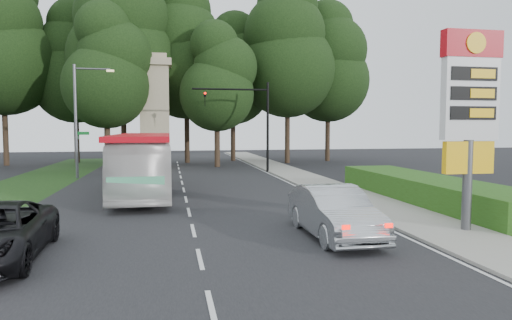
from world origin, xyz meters
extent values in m
plane|color=black|center=(0.00, 0.00, 0.00)|extent=(120.00, 120.00, 0.00)
cube|color=black|center=(0.00, 12.00, 0.01)|extent=(14.00, 80.00, 0.02)
cube|color=gray|center=(8.50, 12.00, 0.06)|extent=(3.00, 80.00, 0.12)
cube|color=#193814|center=(-9.50, 18.00, 0.01)|extent=(5.00, 50.00, 0.02)
cube|color=#264913|center=(11.50, 8.00, 0.60)|extent=(3.00, 14.00, 1.20)
cylinder|color=#59595E|center=(9.20, 2.00, 1.60)|extent=(0.32, 0.32, 3.20)
cube|color=yellow|center=(9.20, 2.00, 2.60)|extent=(1.80, 0.25, 1.10)
cube|color=silver|center=(9.20, 2.00, 4.60)|extent=(2.00, 0.35, 2.80)
cube|color=#BB0915|center=(9.20, 2.00, 6.40)|extent=(2.10, 0.40, 0.90)
cylinder|color=yellow|center=(9.20, 1.78, 6.40)|extent=(0.70, 0.05, 0.70)
cube|color=black|center=(9.20, 1.81, 5.40)|extent=(1.70, 0.04, 0.45)
cube|color=black|center=(9.20, 1.81, 4.75)|extent=(1.70, 0.04, 0.45)
cube|color=black|center=(9.20, 1.81, 4.10)|extent=(1.70, 0.04, 0.45)
cylinder|color=black|center=(7.00, 24.00, 3.60)|extent=(0.20, 0.20, 7.20)
cylinder|color=black|center=(4.00, 24.00, 6.60)|extent=(6.00, 0.14, 0.14)
imported|color=black|center=(2.00, 24.00, 6.35)|extent=(0.18, 0.22, 1.10)
sphere|color=#FF0C05|center=(2.00, 23.85, 6.25)|extent=(0.18, 0.18, 0.18)
cylinder|color=#59595E|center=(-7.20, 22.00, 4.00)|extent=(0.20, 0.20, 8.00)
cylinder|color=#59595E|center=(-6.00, 22.00, 7.70)|extent=(2.40, 0.12, 0.12)
cube|color=#FFE599|center=(-4.80, 22.00, 7.60)|extent=(0.50, 0.22, 0.14)
cube|color=#0C591E|center=(-6.75, 22.00, 3.20)|extent=(0.85, 0.04, 0.22)
cube|color=#0C591E|center=(-7.20, 22.45, 2.90)|extent=(0.04, 0.85, 0.22)
cube|color=tan|center=(-2.00, 30.00, 4.50)|extent=(2.50, 2.50, 9.00)
cube|color=tan|center=(-2.00, 30.00, 9.30)|extent=(3.00, 3.00, 0.60)
cube|color=tan|center=(-2.00, 30.00, 9.80)|extent=(2.20, 2.20, 0.50)
cylinder|color=#2D2116|center=(-16.00, 35.00, 3.15)|extent=(0.50, 0.50, 6.30)
sphere|color=black|center=(-16.00, 35.00, 9.62)|extent=(9.80, 9.80, 9.80)
sphere|color=black|center=(-16.00, 35.00, 13.12)|extent=(8.40, 8.40, 8.40)
cylinder|color=#2D2116|center=(-10.00, 37.00, 2.70)|extent=(0.50, 0.50, 5.40)
sphere|color=black|center=(-10.00, 37.00, 8.25)|extent=(8.40, 8.40, 8.40)
sphere|color=black|center=(-10.00, 37.00, 11.25)|extent=(7.20, 7.20, 7.20)
sphere|color=black|center=(-10.00, 37.00, 13.80)|extent=(5.40, 5.40, 5.40)
cylinder|color=#2D2116|center=(-5.00, 33.00, 3.24)|extent=(0.50, 0.50, 6.48)
sphere|color=black|center=(-5.00, 33.00, 9.90)|extent=(10.08, 10.08, 10.08)
sphere|color=black|center=(-5.00, 33.00, 13.50)|extent=(8.64, 8.64, 8.64)
cylinder|color=#2D2116|center=(1.00, 35.00, 2.97)|extent=(0.50, 0.50, 5.94)
sphere|color=black|center=(1.00, 35.00, 9.08)|extent=(9.24, 9.24, 9.24)
sphere|color=black|center=(1.00, 35.00, 12.38)|extent=(7.92, 7.92, 7.92)
sphere|color=black|center=(1.00, 35.00, 15.18)|extent=(5.94, 5.94, 5.94)
cylinder|color=#2D2116|center=(6.00, 37.00, 2.61)|extent=(0.50, 0.50, 5.22)
sphere|color=black|center=(6.00, 37.00, 7.97)|extent=(8.12, 8.12, 8.12)
sphere|color=black|center=(6.00, 37.00, 10.88)|extent=(6.96, 6.96, 6.96)
sphere|color=black|center=(6.00, 37.00, 13.34)|extent=(5.22, 5.22, 5.22)
cylinder|color=#2D2116|center=(11.00, 33.00, 3.06)|extent=(0.50, 0.50, 6.12)
sphere|color=black|center=(11.00, 33.00, 9.35)|extent=(9.52, 9.52, 9.52)
sphere|color=black|center=(11.00, 33.00, 12.75)|extent=(8.16, 8.16, 8.16)
sphere|color=black|center=(11.00, 33.00, 15.64)|extent=(6.12, 6.12, 6.12)
cylinder|color=#2D2116|center=(16.00, 35.00, 2.79)|extent=(0.50, 0.50, 5.58)
sphere|color=black|center=(16.00, 35.00, 8.53)|extent=(8.68, 8.68, 8.68)
sphere|color=black|center=(16.00, 35.00, 11.62)|extent=(7.44, 7.44, 7.44)
sphere|color=black|center=(16.00, 35.00, 14.26)|extent=(5.58, 5.58, 5.58)
cylinder|color=#2D2116|center=(-6.00, 29.00, 2.34)|extent=(0.50, 0.50, 4.68)
sphere|color=black|center=(-6.00, 29.00, 7.15)|extent=(7.28, 7.28, 7.28)
sphere|color=black|center=(-6.00, 29.00, 9.75)|extent=(6.24, 6.24, 6.24)
sphere|color=black|center=(-6.00, 29.00, 11.96)|extent=(4.68, 4.68, 4.68)
cylinder|color=#2D2116|center=(3.50, 29.50, 2.16)|extent=(0.50, 0.50, 4.32)
sphere|color=black|center=(3.50, 29.50, 6.60)|extent=(6.72, 6.72, 6.72)
sphere|color=black|center=(3.50, 29.50, 9.00)|extent=(5.76, 5.76, 5.76)
sphere|color=black|center=(3.50, 29.50, 11.04)|extent=(4.32, 4.32, 4.32)
imported|color=silver|center=(-2.15, 12.99, 1.62)|extent=(2.88, 11.69, 3.25)
imported|color=#B7BBC0|center=(4.50, 2.24, 0.84)|extent=(1.81, 5.11, 1.68)
camera|label=1|loc=(-0.78, -11.83, 3.62)|focal=32.00mm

